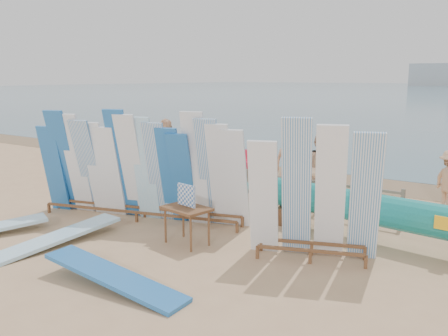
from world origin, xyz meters
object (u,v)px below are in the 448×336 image
Objects in this scene: main_surfboard_rack at (139,171)px; stroller at (243,174)px; beachgoer_3 at (212,146)px; beachgoer_1 at (142,143)px; outrigger_canoe at (377,212)px; beachgoer_6 at (289,162)px; side_surfboard_rack at (314,196)px; flat_board_a at (58,244)px; beachgoer_5 at (302,157)px; beachgoer_7 at (325,158)px; vendor_table at (187,225)px; beachgoer_extra_1 at (119,140)px; beachgoer_2 at (119,145)px; beachgoer_4 at (218,153)px; beachgoer_11 at (166,141)px; beach_chair_right at (234,183)px; beachgoer_8 at (322,168)px; flat_board_d at (115,287)px; beachgoer_0 at (115,144)px; beach_chair_left at (211,179)px.

stroller is at bearing 68.11° from main_surfboard_rack.
beachgoer_3 is 0.87× the size of beachgoer_1.
beachgoer_1 is (-9.63, 3.42, 0.25)m from outrigger_canoe.
beachgoer_6 is 0.98× the size of beachgoer_1.
flat_board_a is (-4.53, -2.11, -1.19)m from side_surfboard_rack.
beachgoer_5 is 1.05× the size of beachgoer_7.
beachgoer_extra_1 is at bearing 153.99° from vendor_table.
beachgoer_1 is (0.57, 0.59, 0.06)m from beachgoer_2.
beachgoer_6 is at bearing 57.86° from beachgoer_7.
beachgoer_2 reaches higher than beachgoer_4.
beachgoer_3 is (2.05, 0.14, -0.07)m from beachgoer_11.
beachgoer_1 is at bearing -147.91° from beachgoer_5.
main_surfboard_rack is at bearing 173.71° from beachgoer_4.
beachgoer_5 reaches higher than beach_chair_right.
beachgoer_5 is at bearing 137.52° from outrigger_canoe.
beach_chair_right is at bearing -125.82° from stroller.
beachgoer_extra_1 is 0.99× the size of beachgoer_8.
beachgoer_6 is at bearing -33.36° from beachgoer_3.
beachgoer_11 is at bearing 125.25° from side_surfboard_rack.
beachgoer_7 is at bearing 129.50° from outrigger_canoe.
vendor_table is at bearing 40.31° from flat_board_a.
beachgoer_5 is at bearing 30.70° from beachgoer_8.
outrigger_canoe is (0.70, 1.51, -0.54)m from side_surfboard_rack.
flat_board_a is 1.72× the size of beachgoer_4.
stroller reaches higher than flat_board_d.
beachgoer_8 is (8.68, -1.09, 0.01)m from beachgoer_extra_1.
side_surfboard_rack reaches higher than beachgoer_4.
outrigger_canoe is 3.97× the size of beachgoer_1.
beachgoer_5 is (1.15, 2.05, 0.57)m from beach_chair_right.
beachgoer_0 reaches higher than outrigger_canoe.
main_surfboard_rack reaches higher than beachgoer_6.
beachgoer_3 is (3.42, 1.29, -0.12)m from beachgoer_extra_1.
beach_chair_right is at bearing 27.52° from beachgoer_6.
beachgoer_1 reaches higher than vendor_table.
main_surfboard_rack is at bearing 148.76° from beachgoer_0.
flat_board_a is 1.48× the size of beachgoer_extra_1.
beachgoer_2 is (-8.07, 0.51, -0.08)m from beachgoer_8.
beachgoer_2 is 7.42m from beachgoer_7.
stroller is 0.64× the size of beachgoer_1.
stroller is at bearing -50.30° from beachgoer_extra_1.
beachgoer_extra_1 is at bearing 134.34° from flat_board_a.
main_surfboard_rack is 4.21× the size of vendor_table.
vendor_table is 0.77× the size of beachgoer_7.
beach_chair_right is 6.30m from beachgoer_extra_1.
beach_chair_left is 3.08m from beachgoer_3.
beachgoer_1 is (-6.09, -0.68, 0.07)m from beachgoer_5.
beachgoer_3 reaches higher than outrigger_canoe.
main_surfboard_rack reaches higher than beachgoer_7.
beachgoer_7 is (-2.32, 6.19, -0.39)m from side_surfboard_rack.
beachgoer_2 is at bearing 171.18° from outrigger_canoe.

